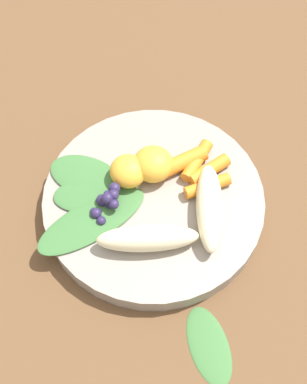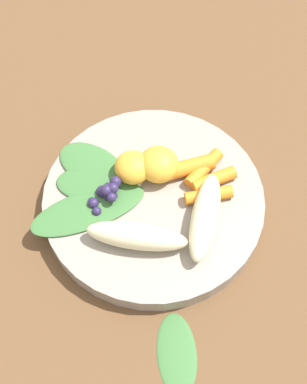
% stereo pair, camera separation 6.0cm
% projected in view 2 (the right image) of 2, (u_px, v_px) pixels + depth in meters
% --- Properties ---
extents(ground_plane, '(2.40, 2.40, 0.00)m').
position_uv_depth(ground_plane, '(154.00, 207.00, 0.63)').
color(ground_plane, brown).
extents(bowl, '(0.26, 0.26, 0.02)m').
position_uv_depth(bowl, '(154.00, 202.00, 0.62)').
color(bowl, gray).
rests_on(bowl, ground_plane).
extents(banana_peeled_left, '(0.09, 0.11, 0.03)m').
position_uv_depth(banana_peeled_left, '(205.00, 216.00, 0.58)').
color(banana_peeled_left, beige).
rests_on(banana_peeled_left, bowl).
extents(banana_peeled_right, '(0.10, 0.10, 0.03)m').
position_uv_depth(banana_peeled_right, '(137.00, 236.00, 0.56)').
color(banana_peeled_right, beige).
rests_on(banana_peeled_right, bowl).
extents(orange_segment_near, '(0.04, 0.04, 0.03)m').
position_uv_depth(orange_segment_near, '(134.00, 166.00, 0.61)').
color(orange_segment_near, '#F4A833').
rests_on(orange_segment_near, bowl).
extents(orange_segment_far, '(0.05, 0.05, 0.04)m').
position_uv_depth(orange_segment_far, '(159.00, 164.00, 0.61)').
color(orange_segment_far, '#F4A833').
rests_on(orange_segment_far, bowl).
extents(carrot_front, '(0.04, 0.06, 0.01)m').
position_uv_depth(carrot_front, '(209.00, 195.00, 0.60)').
color(carrot_front, orange).
rests_on(carrot_front, bowl).
extents(carrot_mid_left, '(0.03, 0.06, 0.02)m').
position_uv_depth(carrot_mid_left, '(214.00, 180.00, 0.61)').
color(carrot_mid_left, orange).
rests_on(carrot_mid_left, bowl).
extents(carrot_mid_right, '(0.03, 0.06, 0.02)m').
position_uv_depth(carrot_mid_right, '(204.00, 168.00, 0.62)').
color(carrot_mid_right, orange).
rests_on(carrot_mid_right, bowl).
extents(carrot_rear, '(0.04, 0.06, 0.02)m').
position_uv_depth(carrot_rear, '(190.00, 168.00, 0.62)').
color(carrot_rear, orange).
rests_on(carrot_rear, bowl).
extents(blueberry_pile, '(0.03, 0.05, 0.02)m').
position_uv_depth(blueberry_pile, '(106.00, 193.00, 0.60)').
color(blueberry_pile, '#2D234C').
rests_on(blueberry_pile, bowl).
extents(coconut_shred_patch, '(0.04, 0.04, 0.00)m').
position_uv_depth(coconut_shred_patch, '(125.00, 178.00, 0.62)').
color(coconut_shred_patch, white).
rests_on(coconut_shred_patch, bowl).
extents(kale_leaf_left, '(0.11, 0.08, 0.00)m').
position_uv_depth(kale_leaf_left, '(93.00, 166.00, 0.63)').
color(kale_leaf_left, '#3D7038').
rests_on(kale_leaf_left, bowl).
extents(kale_leaf_right, '(0.11, 0.11, 0.00)m').
position_uv_depth(kale_leaf_right, '(98.00, 184.00, 0.61)').
color(kale_leaf_right, '#3D7038').
rests_on(kale_leaf_right, bowl).
extents(kale_leaf_rear, '(0.09, 0.15, 0.00)m').
position_uv_depth(kale_leaf_rear, '(88.00, 209.00, 0.59)').
color(kale_leaf_rear, '#3D7038').
rests_on(kale_leaf_rear, bowl).
extents(kale_leaf_stray, '(0.10, 0.08, 0.01)m').
position_uv_depth(kale_leaf_stray, '(177.00, 353.00, 0.54)').
color(kale_leaf_stray, '#3D7038').
rests_on(kale_leaf_stray, ground_plane).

